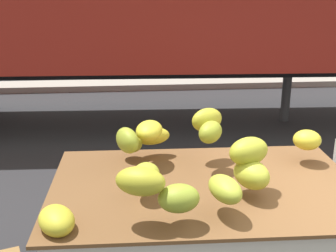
# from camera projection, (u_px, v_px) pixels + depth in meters

# --- Properties ---
(curb_strip) EXTENTS (80.00, 0.80, 0.16)m
(curb_strip) POSITION_uv_depth(u_px,v_px,m) (204.00, 83.00, 12.15)
(curb_strip) COLOR gray
(curb_strip) RESTS_ON ground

